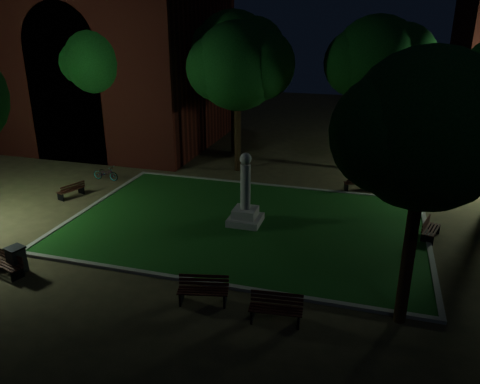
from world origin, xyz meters
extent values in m
plane|color=#453B23|center=(0.00, 0.00, 0.00)|extent=(80.00, 80.00, 0.00)
cube|color=#144513|center=(0.00, 2.00, 0.04)|extent=(15.00, 10.00, 0.08)
cube|color=slate|center=(0.00, -3.10, 0.06)|extent=(15.40, 0.20, 0.12)
cube|color=slate|center=(0.00, 7.10, 0.06)|extent=(15.40, 0.20, 0.12)
cube|color=slate|center=(-7.60, 2.00, 0.06)|extent=(0.20, 10.00, 0.12)
cube|color=slate|center=(7.60, 2.00, 0.06)|extent=(0.20, 10.00, 0.12)
cube|color=gray|center=(0.00, 2.00, 0.23)|extent=(1.40, 1.40, 0.30)
cube|color=gray|center=(0.00, 2.00, 0.58)|extent=(1.00, 1.00, 0.40)
cylinder|color=gray|center=(0.00, 2.00, 1.78)|extent=(0.44, 0.44, 2.00)
sphere|color=gray|center=(0.00, 2.00, 3.03)|extent=(0.50, 0.50, 0.50)
cube|color=#48150F|center=(-16.00, 14.00, 7.50)|extent=(20.00, 12.00, 15.00)
cube|color=black|center=(-13.00, 9.50, 3.50)|extent=(5.00, 3.00, 7.00)
cylinder|color=black|center=(-13.00, 9.50, 7.00)|extent=(5.00, 3.00, 5.00)
plane|color=orange|center=(-13.00, 10.70, 3.50)|extent=(6.30, 0.00, 6.30)
cylinder|color=black|center=(-2.55, 9.35, 2.28)|extent=(0.36, 0.36, 4.56)
sphere|color=#0F4213|center=(-2.55, 9.35, 6.03)|extent=(4.88, 4.88, 4.88)
sphere|color=#0F4213|center=(-1.33, 9.55, 6.13)|extent=(3.91, 3.91, 3.91)
sphere|color=#0F4213|center=(-3.53, 9.05, 5.93)|extent=(3.66, 3.66, 3.66)
cylinder|color=black|center=(4.78, 11.46, 2.41)|extent=(0.36, 0.36, 4.81)
sphere|color=#0F4213|center=(4.78, 11.46, 6.30)|extent=(4.95, 4.95, 4.95)
sphere|color=#0F4213|center=(6.01, 11.66, 6.40)|extent=(3.96, 3.96, 3.96)
sphere|color=#0F4213|center=(3.79, 11.16, 6.20)|extent=(3.71, 3.71, 3.71)
cylinder|color=black|center=(6.35, -3.35, 2.29)|extent=(0.36, 0.36, 4.59)
sphere|color=#0F4213|center=(6.35, -3.35, 5.87)|extent=(4.29, 4.29, 4.29)
sphere|color=#0F4213|center=(7.42, -3.15, 5.97)|extent=(3.43, 3.43, 3.43)
sphere|color=#0F4213|center=(5.49, -3.65, 5.77)|extent=(3.22, 3.22, 3.22)
cylinder|color=black|center=(-10.97, 9.97, 2.27)|extent=(0.36, 0.36, 4.53)
sphere|color=#0F4213|center=(-10.97, 9.97, 6.14)|extent=(5.34, 5.34, 5.34)
sphere|color=#0F4213|center=(-9.63, 10.17, 6.24)|extent=(4.27, 4.27, 4.27)
sphere|color=#0F4213|center=(-12.04, 9.67, 6.04)|extent=(4.00, 4.00, 4.00)
cylinder|color=black|center=(-3.85, 12.82, 2.56)|extent=(0.36, 0.36, 5.13)
sphere|color=#0F4213|center=(-3.85, 12.82, 6.60)|extent=(4.91, 4.91, 4.91)
sphere|color=#0F4213|center=(-2.63, 13.02, 6.70)|extent=(3.93, 3.93, 3.93)
sphere|color=#0F4213|center=(-4.84, 12.52, 6.50)|extent=(3.68, 3.68, 3.68)
cylinder|color=black|center=(-10.37, 9.03, 1.96)|extent=(0.12, 0.12, 3.92)
cylinder|color=black|center=(-10.37, 9.03, 3.92)|extent=(0.90, 0.08, 0.08)
sphere|color=#D8FFD8|center=(-10.82, 9.03, 3.92)|extent=(0.28, 0.28, 0.28)
sphere|color=#D8FFD8|center=(-9.92, 9.03, 3.92)|extent=(0.28, 0.28, 0.28)
cube|color=black|center=(-0.34, -4.31, 0.22)|extent=(0.18, 0.55, 0.44)
cube|color=black|center=(1.03, -4.01, 0.22)|extent=(0.18, 0.55, 0.44)
cube|color=#35160F|center=(0.39, -4.38, 0.45)|extent=(1.59, 0.44, 0.04)
cube|color=#35160F|center=(0.36, -4.24, 0.45)|extent=(1.59, 0.44, 0.04)
cube|color=#35160F|center=(0.33, -4.10, 0.45)|extent=(1.59, 0.44, 0.04)
cube|color=#35160F|center=(0.30, -3.97, 0.45)|extent=(1.59, 0.44, 0.04)
cube|color=#35160F|center=(0.29, -3.91, 0.55)|extent=(1.58, 0.41, 0.10)
cube|color=#35160F|center=(0.29, -3.91, 0.69)|extent=(1.58, 0.41, 0.10)
cube|color=#35160F|center=(0.29, -3.91, 0.83)|extent=(1.58, 0.41, 0.10)
cube|color=black|center=(2.08, -4.55, 0.22)|extent=(0.11, 0.55, 0.44)
cube|color=black|center=(3.47, -4.41, 0.22)|extent=(0.11, 0.55, 0.44)
cube|color=#35160F|center=(2.80, -4.70, 0.45)|extent=(1.59, 0.25, 0.04)
cube|color=#35160F|center=(2.78, -4.56, 0.45)|extent=(1.59, 0.25, 0.04)
cube|color=#35160F|center=(2.77, -4.42, 0.45)|extent=(1.59, 0.25, 0.04)
cube|color=#35160F|center=(2.75, -4.28, 0.45)|extent=(1.59, 0.25, 0.04)
cube|color=#35160F|center=(2.75, -4.23, 0.55)|extent=(1.59, 0.22, 0.10)
cube|color=#35160F|center=(2.75, -4.23, 0.69)|extent=(1.59, 0.22, 0.10)
cube|color=#35160F|center=(2.75, -4.23, 0.82)|extent=(1.59, 0.22, 0.10)
cube|color=black|center=(-6.38, -4.64, 0.19)|extent=(0.18, 0.47, 0.38)
cube|color=#35160F|center=(-7.02, -4.65, 0.39)|extent=(1.35, 0.46, 0.03)
cube|color=#35160F|center=(-6.98, -4.54, 0.39)|extent=(1.35, 0.46, 0.03)
cube|color=#35160F|center=(-6.95, -4.42, 0.39)|extent=(1.35, 0.46, 0.03)
cube|color=#35160F|center=(-6.91, -4.30, 0.39)|extent=(1.35, 0.46, 0.03)
cube|color=#35160F|center=(-6.90, -4.25, 0.48)|extent=(1.35, 0.44, 0.08)
cube|color=#35160F|center=(-6.90, -4.25, 0.60)|extent=(1.35, 0.44, 0.08)
cube|color=#35160F|center=(-6.90, -4.25, 0.72)|extent=(1.35, 0.44, 0.08)
cube|color=black|center=(-9.19, 3.30, 0.19)|extent=(0.47, 0.21, 0.38)
cube|color=black|center=(-9.60, 2.16, 0.19)|extent=(0.47, 0.21, 0.38)
cube|color=#35160F|center=(-9.57, 2.80, 0.39)|extent=(0.54, 1.33, 0.03)
cube|color=#35160F|center=(-9.46, 2.76, 0.39)|extent=(0.54, 1.33, 0.03)
cube|color=#35160F|center=(-9.35, 2.72, 0.39)|extent=(0.54, 1.33, 0.03)
cube|color=#35160F|center=(-9.23, 2.68, 0.39)|extent=(0.54, 1.33, 0.03)
cube|color=#35160F|center=(-9.18, 2.66, 0.48)|extent=(0.51, 1.32, 0.08)
cube|color=#35160F|center=(-9.18, 2.66, 0.60)|extent=(0.51, 1.32, 0.08)
cube|color=#35160F|center=(-9.18, 2.66, 0.72)|extent=(0.51, 1.32, 0.08)
cube|color=black|center=(7.53, 2.26, 0.20)|extent=(0.49, 0.19, 0.39)
cube|color=black|center=(7.88, 3.46, 0.20)|extent=(0.49, 0.19, 0.39)
cube|color=#35160F|center=(7.89, 2.81, 0.40)|extent=(0.47, 1.40, 0.04)
cube|color=#35160F|center=(7.77, 2.84, 0.40)|extent=(0.47, 1.40, 0.04)
cube|color=#35160F|center=(7.65, 2.87, 0.40)|extent=(0.47, 1.40, 0.04)
cube|color=#35160F|center=(7.53, 2.91, 0.40)|extent=(0.47, 1.40, 0.04)
cube|color=#35160F|center=(7.48, 2.92, 0.49)|extent=(0.45, 1.39, 0.09)
cube|color=#35160F|center=(7.48, 2.92, 0.62)|extent=(0.45, 1.39, 0.09)
cube|color=#35160F|center=(7.48, 2.92, 0.74)|extent=(0.45, 1.39, 0.09)
cube|color=black|center=(5.25, 8.01, 0.22)|extent=(0.25, 0.54, 0.44)
cube|color=black|center=(3.93, 7.52, 0.22)|extent=(0.25, 0.54, 0.44)
cube|color=#35160F|center=(4.52, 7.97, 0.45)|extent=(1.54, 0.64, 0.04)
cube|color=#35160F|center=(4.57, 7.84, 0.45)|extent=(1.54, 0.64, 0.04)
cube|color=#35160F|center=(4.62, 7.71, 0.45)|extent=(1.54, 0.64, 0.04)
cube|color=#35160F|center=(4.66, 7.58, 0.45)|extent=(1.54, 0.64, 0.04)
cube|color=#35160F|center=(4.68, 7.52, 0.55)|extent=(1.53, 0.61, 0.10)
cube|color=#35160F|center=(4.68, 7.52, 0.69)|extent=(1.53, 0.61, 0.10)
cube|color=#35160F|center=(4.68, 7.52, 0.83)|extent=(1.53, 0.61, 0.10)
cube|color=black|center=(-6.74, -4.18, 0.45)|extent=(0.63, 0.63, 0.91)
cube|color=black|center=(-6.74, -4.18, 0.94)|extent=(0.70, 0.70, 0.06)
imported|color=black|center=(-9.12, 5.57, 0.41)|extent=(1.57, 0.60, 0.81)
camera|label=1|loc=(5.08, -16.08, 8.62)|focal=35.00mm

